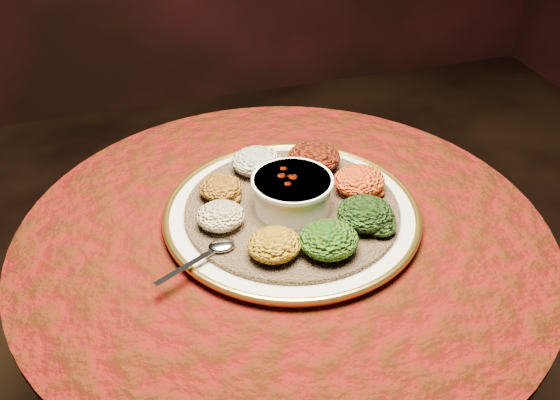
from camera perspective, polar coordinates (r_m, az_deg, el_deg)
name	(u,v)px	position (r m, az deg, el deg)	size (l,w,h in m)	color
table	(283,303)	(1.24, 0.31, -9.38)	(0.96, 0.96, 0.73)	black
platter	(292,214)	(1.14, 1.10, -1.26)	(0.52, 0.52, 0.02)	beige
injera	(292,209)	(1.13, 1.10, -0.83)	(0.39, 0.39, 0.01)	brown
stew_bowl	(292,191)	(1.11, 1.13, 0.83)	(0.15, 0.15, 0.06)	white
spoon	(217,248)	(1.04, -5.80, -4.43)	(0.15, 0.08, 0.01)	silver
portion_ayib	(256,161)	(1.21, -2.16, 3.56)	(0.10, 0.09, 0.05)	beige
portion_kitfo	(314,157)	(1.22, 3.10, 3.91)	(0.11, 0.10, 0.05)	black
portion_tikil	(359,181)	(1.17, 7.26, 1.75)	(0.10, 0.09, 0.05)	#A25D0D
portion_gomen	(365,214)	(1.08, 7.78, -1.24)	(0.10, 0.09, 0.05)	black
portion_mixveg	(329,240)	(1.02, 4.46, -3.65)	(0.10, 0.09, 0.05)	#973F09
portion_kik	(274,245)	(1.01, -0.54, -4.10)	(0.09, 0.08, 0.04)	#A0730E
portion_timatim	(221,216)	(1.08, -5.43, -1.46)	(0.08, 0.08, 0.04)	maroon
portion_shiro	(221,188)	(1.15, -5.44, 1.13)	(0.08, 0.08, 0.04)	#904F11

